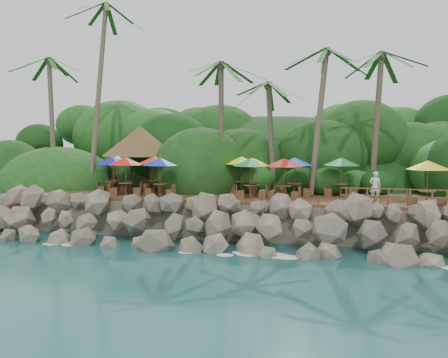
# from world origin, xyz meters

# --- Properties ---
(ground) EXTENTS (140.00, 140.00, 0.00)m
(ground) POSITION_xyz_m (0.00, 0.00, 0.00)
(ground) COLOR #19514F
(ground) RESTS_ON ground
(land_base) EXTENTS (32.00, 25.20, 2.10)m
(land_base) POSITION_xyz_m (0.00, 16.00, 1.05)
(land_base) COLOR gray
(land_base) RESTS_ON ground
(jungle_hill) EXTENTS (44.80, 28.00, 15.40)m
(jungle_hill) POSITION_xyz_m (0.00, 23.50, 0.00)
(jungle_hill) COLOR #143811
(jungle_hill) RESTS_ON ground
(seawall) EXTENTS (29.00, 4.00, 2.30)m
(seawall) POSITION_xyz_m (0.00, 2.00, 1.15)
(seawall) COLOR gray
(seawall) RESTS_ON ground
(terrace) EXTENTS (26.00, 5.00, 0.20)m
(terrace) POSITION_xyz_m (0.00, 6.00, 2.20)
(terrace) COLOR brown
(terrace) RESTS_ON land_base
(jungle_foliage) EXTENTS (44.00, 16.00, 12.00)m
(jungle_foliage) POSITION_xyz_m (0.00, 15.00, 0.00)
(jungle_foliage) COLOR #143811
(jungle_foliage) RESTS_ON ground
(foam_line) EXTENTS (25.20, 0.80, 0.06)m
(foam_line) POSITION_xyz_m (0.00, 0.30, 0.03)
(foam_line) COLOR white
(foam_line) RESTS_ON ground
(palms) EXTENTS (29.65, 7.18, 15.31)m
(palms) POSITION_xyz_m (-1.30, 8.85, 12.03)
(palms) COLOR brown
(palms) RESTS_ON ground
(palapa) EXTENTS (5.63, 5.63, 4.60)m
(palapa) POSITION_xyz_m (-7.28, 9.48, 5.79)
(palapa) COLOR brown
(palapa) RESTS_ON ground
(dining_clusters) EXTENTS (21.84, 5.49, 2.48)m
(dining_clusters) POSITION_xyz_m (0.11, 5.97, 4.36)
(dining_clusters) COLOR brown
(dining_clusters) RESTS_ON terrace
(railing) EXTENTS (8.30, 0.10, 1.00)m
(railing) POSITION_xyz_m (11.39, 3.65, 2.91)
(railing) COLOR brown
(railing) RESTS_ON terrace
(waiter) EXTENTS (0.65, 0.43, 1.77)m
(waiter) POSITION_xyz_m (9.18, 5.54, 3.18)
(waiter) COLOR white
(waiter) RESTS_ON terrace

